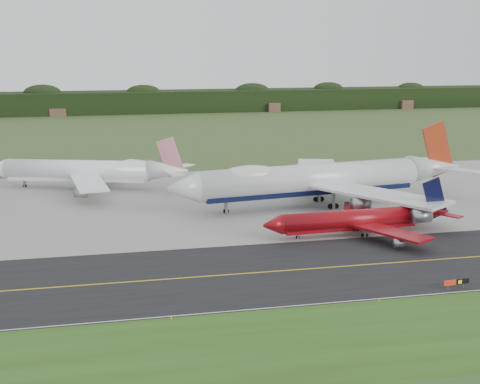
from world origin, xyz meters
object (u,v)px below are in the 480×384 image
object	(u,v)px
jet_ba_747	(320,179)
jet_red_737	(360,220)
taxiway_sign	(456,282)
jet_star_tail	(88,171)

from	to	relation	value
jet_ba_747	jet_red_737	xyz separation A→B (m)	(0.02, -25.13, -3.52)
taxiway_sign	jet_ba_747	bearing A→B (deg)	93.08
jet_red_737	taxiway_sign	size ratio (longest dim) A/B	9.05
jet_ba_747	taxiway_sign	size ratio (longest dim) A/B	17.02
jet_star_tail	taxiway_sign	distance (m)	105.88
jet_ba_747	jet_red_737	world-z (taller)	jet_ba_747
jet_red_737	taxiway_sign	bearing A→B (deg)	-84.58
jet_ba_747	jet_red_737	bearing A→B (deg)	-89.96
jet_red_737	jet_star_tail	xyz separation A→B (m)	(-54.37, 56.33, 1.76)
jet_star_tail	taxiway_sign	xyz separation A→B (m)	(57.46, -88.86, -3.75)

